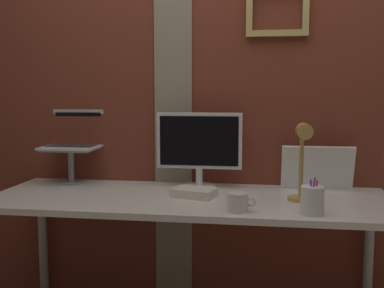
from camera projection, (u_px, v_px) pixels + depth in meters
The scene contains 10 objects.
brick_wall_back at pixel (218, 88), 2.53m from camera, with size 3.73×0.16×2.52m.
desk at pixel (189, 210), 2.21m from camera, with size 1.98×0.70×0.72m.
monitor at pixel (199, 144), 2.39m from camera, with size 0.46×0.18×0.40m.
laptop_stand at pixel (71, 160), 2.51m from camera, with size 0.28×0.22×0.20m.
laptop at pixel (75, 137), 2.57m from camera, with size 0.31×0.29×0.21m.
whiteboard_panel at pixel (317, 168), 2.35m from camera, with size 0.37×0.02×0.24m, color white.
desk_lamp at pixel (303, 154), 2.04m from camera, with size 0.12×0.20×0.37m.
pen_cup at pixel (312, 200), 1.87m from camera, with size 0.10×0.10×0.16m.
coffee_mug at pixel (238, 202), 1.91m from camera, with size 0.13×0.09×0.08m.
paper_clutter_stack at pixel (194, 192), 2.19m from camera, with size 0.20×0.14×0.04m, color silver.
Camera 1 is at (0.23, -2.15, 1.23)m, focal length 41.76 mm.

